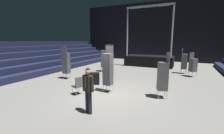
{
  "coord_description": "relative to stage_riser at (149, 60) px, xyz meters",
  "views": [
    {
      "loc": [
        3.53,
        -6.92,
        2.75
      ],
      "look_at": [
        0.14,
        0.12,
        1.4
      ],
      "focal_mm": 24.33,
      "sensor_mm": 36.0,
      "label": 1
    }
  ],
  "objects": [
    {
      "name": "chair_stack_mid_left",
      "position": [
        4.16,
        -3.85,
        0.25
      ],
      "size": [
        0.62,
        0.62,
        1.88
      ],
      "rotation": [
        0.0,
        0.0,
        3.89
      ],
      "color": "#B2B5BA",
      "rests_on": "ground_plane"
    },
    {
      "name": "arena_end_wall",
      "position": [
        0.0,
        5.0,
        3.31
      ],
      "size": [
        22.0,
        0.3,
        8.0
      ],
      "primitive_type": "cube",
      "color": "black",
      "rests_on": "ground_plane"
    },
    {
      "name": "chair_stack_rear_left",
      "position": [
        -0.12,
        -9.83,
        0.59
      ],
      "size": [
        0.45,
        0.45,
        2.56
      ],
      "rotation": [
        0.0,
        0.0,
        3.12
      ],
      "color": "#B2B5BA",
      "rests_on": "ground_plane"
    },
    {
      "name": "ground_plane",
      "position": [
        0.0,
        -10.0,
        -0.74
      ],
      "size": [
        22.0,
        30.0,
        0.1
      ],
      "primitive_type": "cube",
      "color": "slate"
    },
    {
      "name": "bleacher_bank_left",
      "position": [
        -8.75,
        -9.0,
        0.66
      ],
      "size": [
        4.5,
        24.0,
        2.7
      ],
      "rotation": [
        0.0,
        0.0,
        1.57
      ],
      "color": "#191E38",
      "rests_on": "ground_plane"
    },
    {
      "name": "man_with_tie",
      "position": [
        0.35,
        -12.38,
        0.31
      ],
      "size": [
        0.56,
        0.36,
        1.77
      ],
      "rotation": [
        0.0,
        0.0,
        2.76
      ],
      "color": "black",
      "rests_on": "ground_plane"
    },
    {
      "name": "equipment_road_case",
      "position": [
        -1.74,
        -8.9,
        -0.34
      ],
      "size": [
        1.08,
        0.95,
        0.71
      ],
      "primitive_type": "cube",
      "rotation": [
        0.0,
        0.0,
        0.49
      ],
      "color": "black",
      "rests_on": "ground_plane"
    },
    {
      "name": "stage_riser",
      "position": [
        0.0,
        0.0,
        0.0
      ],
      "size": [
        5.08,
        2.51,
        6.27
      ],
      "color": "black",
      "rests_on": "ground_plane"
    },
    {
      "name": "chair_stack_front_left",
      "position": [
        3.52,
        -2.9,
        0.37
      ],
      "size": [
        0.47,
        0.47,
        2.14
      ],
      "rotation": [
        0.0,
        0.0,
        4.78
      ],
      "color": "#B2B5BA",
      "rests_on": "ground_plane"
    },
    {
      "name": "chair_stack_front_right",
      "position": [
        2.66,
        -9.5,
        0.42
      ],
      "size": [
        0.57,
        0.57,
        2.22
      ],
      "rotation": [
        0.0,
        0.0,
        1.96
      ],
      "color": "#B2B5BA",
      "rests_on": "ground_plane"
    },
    {
      "name": "loose_chair_near_man",
      "position": [
        -1.31,
        -10.91,
        -0.16
      ],
      "size": [
        0.57,
        0.57,
        0.95
      ],
      "rotation": [
        0.0,
        0.0,
        1.19
      ],
      "color": "#B2B5BA",
      "rests_on": "ground_plane"
    },
    {
      "name": "chair_stack_mid_right",
      "position": [
        -3.04,
        -5.03,
        0.5
      ],
      "size": [
        0.61,
        0.61,
        2.39
      ],
      "rotation": [
        0.0,
        0.0,
        2.17
      ],
      "color": "#B2B5BA",
      "rests_on": "ground_plane"
    },
    {
      "name": "chair_stack_mid_centre",
      "position": [
        -4.2,
        -8.55,
        0.5
      ],
      "size": [
        0.49,
        0.49,
        2.39
      ],
      "rotation": [
        0.0,
        0.0,
        0.12
      ],
      "color": "#B2B5BA",
      "rests_on": "ground_plane"
    }
  ]
}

